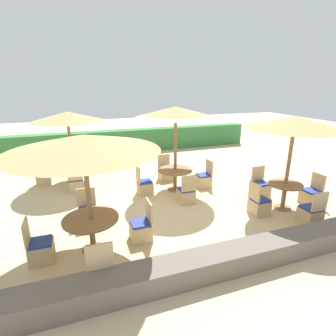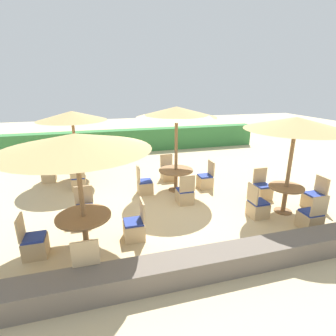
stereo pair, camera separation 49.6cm
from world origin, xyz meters
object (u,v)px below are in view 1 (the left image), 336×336
patio_chair_front_right_south (311,214)px  parasol_center (176,112)px  patio_chair_back_left_south (76,184)px  patio_chair_front_right_west (259,205)px  round_table_center (175,174)px  patio_chair_center_north (165,173)px  patio_chair_front_right_east (311,196)px  patio_chair_front_left_south (100,270)px  parasol_front_left (83,143)px  parasol_front_right (295,123)px  patio_chair_center_south (186,195)px  patio_chair_front_left_north (88,215)px  patio_chair_back_left_north (73,166)px  patio_chair_center_east (204,179)px  round_table_front_left (91,224)px  patio_chair_front_right_north (260,188)px  parasol_back_left (67,117)px  patio_chair_front_left_east (141,229)px  round_table_back_left (73,166)px  round_table_front_right (285,190)px  patio_chair_front_left_west (40,249)px  patio_chair_back_left_west (43,177)px  patio_chair_center_west (144,186)px

patio_chair_front_right_south → parasol_center: bearing=127.7°
patio_chair_back_left_south → patio_chair_front_right_west: bearing=-35.2°
round_table_center → patio_chair_center_north: (0.01, 1.04, -0.32)m
round_table_center → patio_chair_front_right_east: (3.42, -2.32, -0.32)m
patio_chair_front_left_south → patio_chair_back_left_south: bearing=94.4°
parasol_front_left → parasol_front_right: size_ratio=1.13×
patio_chair_center_south → patio_chair_front_left_north: bearing=-172.4°
patio_chair_back_left_north → patio_chair_center_east: bearing=144.1°
round_table_front_left → patio_chair_front_right_north: bearing=12.8°
parasol_back_left → patio_chair_front_left_south: bearing=-85.8°
patio_chair_front_left_east → round_table_center: bearing=-35.3°
patio_chair_front_left_east → round_table_back_left: patio_chair_front_left_east is taller
patio_chair_front_left_east → round_table_front_right: bearing=-87.3°
parasol_front_right → patio_chair_back_left_south: bearing=149.6°
patio_chair_front_left_east → parasol_center: size_ratio=0.34×
patio_chair_front_left_north → round_table_back_left: bearing=-84.7°
round_table_front_right → patio_chair_front_right_east: (0.98, -0.03, -0.30)m
patio_chair_front_left_west → patio_chair_front_left_north: size_ratio=1.00×
patio_chair_front_left_west → patio_chair_center_south: bearing=111.9°
patio_chair_back_left_west → patio_chair_front_right_west: size_ratio=1.00×
patio_chair_center_north → patio_chair_front_left_west: bearing=43.0°
patio_chair_front_left_east → patio_chair_center_north: (1.77, 3.53, 0.00)m
round_table_back_left → round_table_center: (3.19, -1.97, 0.01)m
round_table_back_left → round_table_front_right: 7.05m
patio_chair_front_left_north → parasol_center: bearing=-153.8°
round_table_back_left → patio_chair_center_south: 4.36m
parasol_front_left → round_table_front_right: (5.27, 0.23, -1.78)m
round_table_front_left → patio_chair_front_left_east: size_ratio=1.25×
round_table_front_left → patio_chair_front_left_east: 1.13m
parasol_front_left → round_table_back_left: size_ratio=2.57×
parasol_back_left → patio_chair_center_south: parasol_back_left is taller
patio_chair_front_left_north → parasol_back_left: bearing=-84.7°
patio_chair_front_left_north → patio_chair_center_south: bearing=-172.4°
round_table_front_left → patio_chair_back_left_south: size_ratio=1.25×
patio_chair_front_left_west → patio_chair_center_south: size_ratio=1.00×
round_table_center → parasol_back_left: bearing=148.3°
patio_chair_back_left_west → patio_chair_front_right_east: (7.64, -4.33, 0.00)m
round_table_back_left → patio_chair_back_left_west: size_ratio=1.24×
patio_chair_back_left_south → patio_chair_front_right_west: (4.69, -3.32, 0.00)m
patio_chair_center_east → patio_chair_front_right_west: (0.52, -2.29, 0.00)m
patio_chair_front_left_west → round_table_front_right: 6.31m
patio_chair_front_left_east → round_table_front_right: size_ratio=1.01×
round_table_front_left → patio_chair_center_west: size_ratio=1.25×
round_table_front_left → patio_chair_front_right_south: patio_chair_front_right_south is taller
parasol_back_left → parasol_front_right: bearing=-37.1°
patio_chair_front_left_west → patio_chair_center_east: 5.51m
round_table_front_left → parasol_center: bearing=41.6°
patio_chair_front_left_west → patio_chair_front_left_south: bearing=46.3°
parasol_center → round_table_back_left: bearing=148.3°
patio_chair_front_right_north → parasol_front_right: bearing=92.4°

